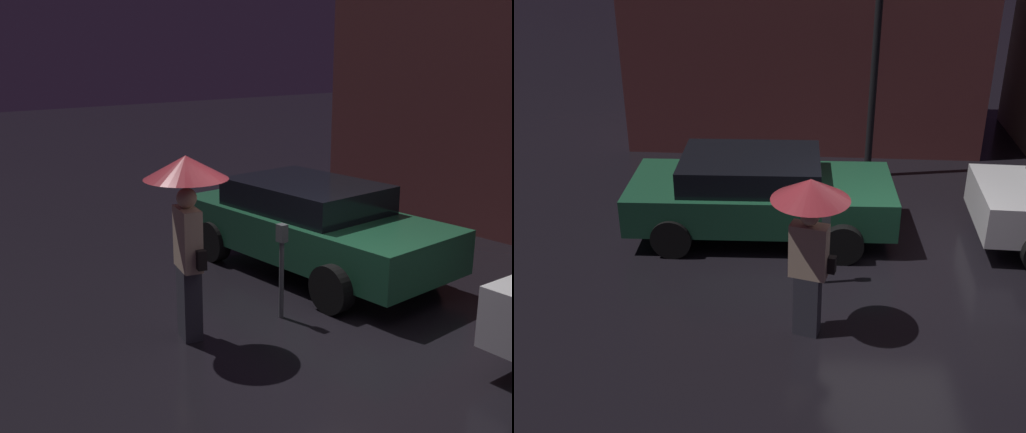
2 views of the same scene
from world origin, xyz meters
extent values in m
plane|color=black|center=(0.00, 0.00, 0.00)|extent=(60.00, 60.00, 0.00)
cube|color=#1E5638|center=(-2.05, 1.45, 0.62)|extent=(4.30, 1.97, 0.61)
cube|color=black|center=(-2.22, 1.45, 1.14)|extent=(2.26, 1.68, 0.42)
cylinder|color=black|center=(-0.73, 2.36, 0.32)|extent=(0.64, 0.22, 0.64)
cylinder|color=black|center=(-0.73, 0.55, 0.32)|extent=(0.64, 0.22, 0.64)
cylinder|color=black|center=(-3.36, 2.36, 0.32)|extent=(0.64, 0.22, 0.64)
cylinder|color=black|center=(-3.36, 0.55, 0.32)|extent=(0.64, 0.22, 0.64)
cylinder|color=black|center=(2.23, 2.24, 0.35)|extent=(0.70, 0.22, 0.70)
cube|color=#383842|center=(-1.23, -1.26, 0.42)|extent=(0.36, 0.29, 0.85)
cube|color=#D1B293|center=(-1.23, -1.26, 1.20)|extent=(0.50, 0.32, 0.71)
sphere|color=tan|center=(-1.23, -1.26, 1.67)|extent=(0.23, 0.23, 0.23)
cylinder|color=black|center=(-1.23, -1.26, 1.47)|extent=(0.02, 0.02, 0.82)
cone|color=#B2333D|center=(-1.23, -1.26, 2.01)|extent=(0.94, 0.94, 0.26)
cube|color=black|center=(-0.98, -1.26, 1.02)|extent=(0.18, 0.14, 0.22)
cylinder|color=#4C5154|center=(-1.01, -0.06, 0.50)|extent=(0.06, 0.06, 0.99)
cube|color=#4C5154|center=(-1.01, -0.06, 1.10)|extent=(0.12, 0.10, 0.22)
cylinder|color=black|center=(-0.15, 4.02, 2.20)|extent=(0.14, 0.14, 4.39)
camera|label=1|loc=(4.65, -4.91, 3.28)|focal=45.00mm
camera|label=2|loc=(-1.19, -8.01, 5.03)|focal=45.00mm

